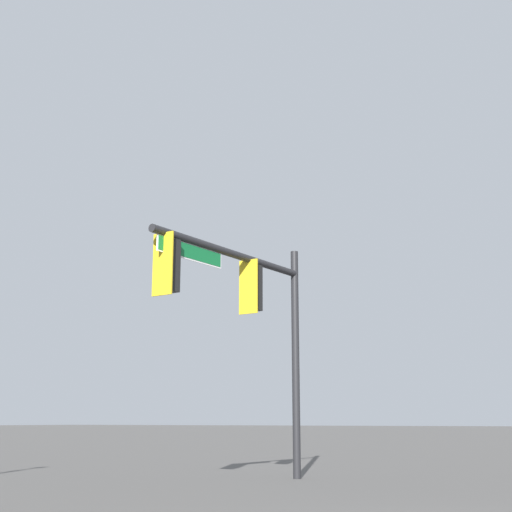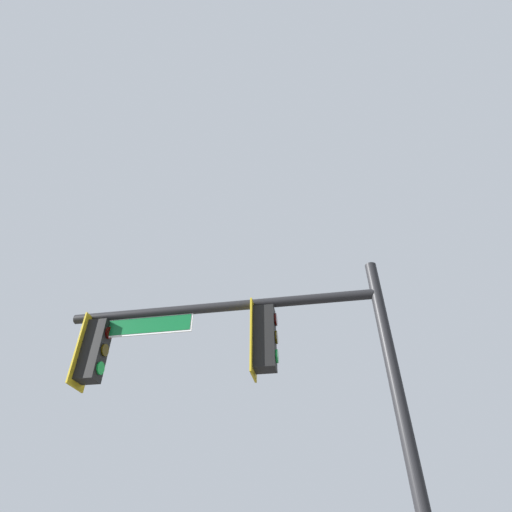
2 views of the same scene
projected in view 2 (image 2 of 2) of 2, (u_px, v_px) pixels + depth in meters
signal_pole_near at (241, 357)px, 6.51m from camera, size 5.62×0.72×5.77m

